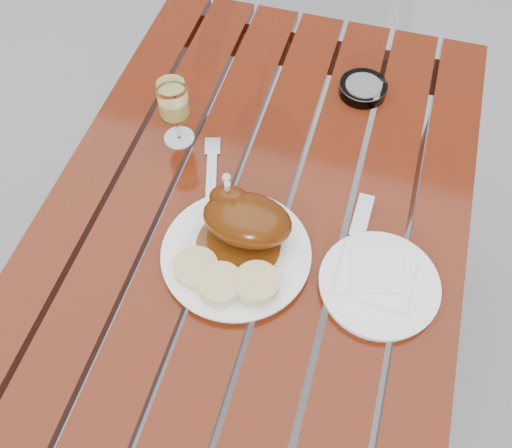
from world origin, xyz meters
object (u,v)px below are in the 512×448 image
(ashtray, at_px, (363,89))
(side_plate, at_px, (379,285))
(dinner_plate, at_px, (236,254))
(wine_glass, at_px, (175,113))
(table, at_px, (257,292))

(ashtray, bearing_deg, side_plate, -76.45)
(dinner_plate, relative_size, side_plate, 1.28)
(dinner_plate, height_order, wine_glass, wine_glass)
(ashtray, bearing_deg, wine_glass, -145.21)
(side_plate, distance_m, ashtray, 0.48)
(table, height_order, ashtray, ashtray)
(table, relative_size, side_plate, 5.66)
(wine_glass, bearing_deg, dinner_plate, -50.39)
(table, xyz_separation_m, side_plate, (0.25, -0.11, 0.38))
(table, height_order, wine_glass, wine_glass)
(table, bearing_deg, ashtray, 68.67)
(wine_glass, bearing_deg, side_plate, -26.75)
(side_plate, relative_size, ashtray, 2.02)
(dinner_plate, distance_m, ashtray, 0.50)
(table, relative_size, ashtray, 11.42)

